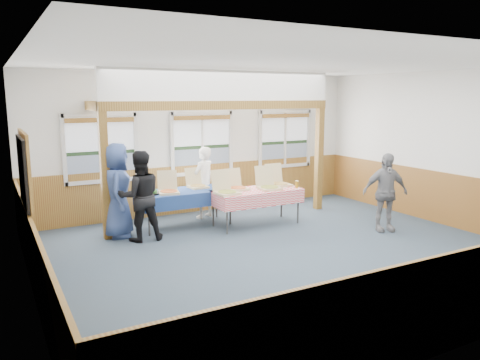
# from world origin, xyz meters

# --- Properties ---
(floor) EXTENTS (8.00, 8.00, 0.00)m
(floor) POSITION_xyz_m (0.00, 0.00, 0.00)
(floor) COLOR #2C3A47
(floor) RESTS_ON ground
(ceiling) EXTENTS (8.00, 8.00, 0.00)m
(ceiling) POSITION_xyz_m (0.00, 0.00, 3.20)
(ceiling) COLOR white
(ceiling) RESTS_ON wall_back
(wall_back) EXTENTS (8.00, 0.00, 8.00)m
(wall_back) POSITION_xyz_m (0.00, 3.50, 1.60)
(wall_back) COLOR silver
(wall_back) RESTS_ON floor
(wall_front) EXTENTS (8.00, 0.00, 8.00)m
(wall_front) POSITION_xyz_m (0.00, -3.50, 1.60)
(wall_front) COLOR silver
(wall_front) RESTS_ON floor
(wall_left) EXTENTS (0.00, 8.00, 8.00)m
(wall_left) POSITION_xyz_m (-4.00, 0.00, 1.60)
(wall_left) COLOR silver
(wall_left) RESTS_ON floor
(wall_right) EXTENTS (0.00, 8.00, 8.00)m
(wall_right) POSITION_xyz_m (4.00, 0.00, 1.60)
(wall_right) COLOR silver
(wall_right) RESTS_ON floor
(wainscot_back) EXTENTS (7.98, 0.05, 1.10)m
(wainscot_back) POSITION_xyz_m (0.00, 3.48, 0.55)
(wainscot_back) COLOR brown
(wainscot_back) RESTS_ON floor
(wainscot_front) EXTENTS (7.98, 0.05, 1.10)m
(wainscot_front) POSITION_xyz_m (0.00, -3.48, 0.55)
(wainscot_front) COLOR brown
(wainscot_front) RESTS_ON floor
(wainscot_left) EXTENTS (0.05, 6.98, 1.10)m
(wainscot_left) POSITION_xyz_m (-3.98, 0.00, 0.55)
(wainscot_left) COLOR brown
(wainscot_left) RESTS_ON floor
(wainscot_right) EXTENTS (0.05, 6.98, 1.10)m
(wainscot_right) POSITION_xyz_m (3.98, 0.00, 0.55)
(wainscot_right) COLOR brown
(wainscot_right) RESTS_ON floor
(cased_opening) EXTENTS (0.06, 1.30, 2.10)m
(cased_opening) POSITION_xyz_m (-3.96, 0.90, 1.05)
(cased_opening) COLOR #353535
(cased_opening) RESTS_ON wall_left
(window_left) EXTENTS (1.56, 0.10, 1.46)m
(window_left) POSITION_xyz_m (-2.30, 3.46, 1.68)
(window_left) COLOR silver
(window_left) RESTS_ON wall_back
(window_mid) EXTENTS (1.56, 0.10, 1.46)m
(window_mid) POSITION_xyz_m (0.00, 3.46, 1.68)
(window_mid) COLOR silver
(window_mid) RESTS_ON wall_back
(window_right) EXTENTS (1.56, 0.10, 1.46)m
(window_right) POSITION_xyz_m (2.30, 3.46, 1.68)
(window_right) COLOR silver
(window_right) RESTS_ON wall_back
(post_left) EXTENTS (0.15, 0.15, 2.40)m
(post_left) POSITION_xyz_m (-2.50, 2.30, 1.20)
(post_left) COLOR brown
(post_left) RESTS_ON floor
(post_right) EXTENTS (0.15, 0.15, 2.40)m
(post_right) POSITION_xyz_m (2.50, 2.30, 1.20)
(post_right) COLOR brown
(post_right) RESTS_ON floor
(cross_beam) EXTENTS (5.15, 0.18, 0.18)m
(cross_beam) POSITION_xyz_m (0.00, 2.30, 2.49)
(cross_beam) COLOR brown
(cross_beam) RESTS_ON post_left
(table_left) EXTENTS (2.11, 1.42, 0.76)m
(table_left) POSITION_xyz_m (-0.87, 2.40, 0.70)
(table_left) COLOR #353535
(table_left) RESTS_ON floor
(table_right) EXTENTS (2.03, 1.43, 0.76)m
(table_right) POSITION_xyz_m (0.47, 1.77, 0.70)
(table_right) COLOR #353535
(table_right) RESTS_ON floor
(pizza_box_a) EXTENTS (0.49, 0.56, 0.43)m
(pizza_box_a) POSITION_xyz_m (-1.26, 2.29, 0.82)
(pizza_box_a) COLOR #CFBA8A
(pizza_box_a) RESTS_ON table_left
(pizza_box_b) EXTENTS (0.40, 0.47, 0.40)m
(pizza_box_b) POSITION_xyz_m (-0.53, 2.56, 0.82)
(pizza_box_b) COLOR #CFBA8A
(pizza_box_b) RESTS_ON table_left
(pizza_box_c) EXTENTS (0.45, 0.54, 0.46)m
(pizza_box_c) POSITION_xyz_m (-0.29, 1.67, 0.83)
(pizza_box_c) COLOR #CFBA8A
(pizza_box_c) RESTS_ON table_right
(pizza_box_d) EXTENTS (0.39, 0.48, 0.42)m
(pizza_box_d) POSITION_xyz_m (0.11, 1.96, 0.82)
(pizza_box_d) COLOR #CFBA8A
(pizza_box_d) RESTS_ON table_right
(pizza_box_e) EXTENTS (0.48, 0.56, 0.46)m
(pizza_box_e) POSITION_xyz_m (0.72, 1.69, 0.83)
(pizza_box_e) COLOR #CFBA8A
(pizza_box_e) RESTS_ON table_right
(pizza_box_f) EXTENTS (0.42, 0.51, 0.46)m
(pizza_box_f) POSITION_xyz_m (1.12, 1.91, 0.83)
(pizza_box_f) COLOR #CFBA8A
(pizza_box_f) RESTS_ON table_right
(veggie_tray) EXTENTS (0.42, 0.42, 0.09)m
(veggie_tray) POSITION_xyz_m (-1.62, 2.40, 0.79)
(veggie_tray) COLOR black
(veggie_tray) RESTS_ON table_left
(drink_glass) EXTENTS (0.07, 0.07, 0.15)m
(drink_glass) POSITION_xyz_m (1.32, 1.52, 0.83)
(drink_glass) COLOR olive
(drink_glass) RESTS_ON table_right
(woman_white) EXTENTS (0.68, 0.58, 1.58)m
(woman_white) POSITION_xyz_m (-0.24, 2.86, 0.79)
(woman_white) COLOR white
(woman_white) RESTS_ON floor
(woman_black) EXTENTS (0.88, 0.72, 1.69)m
(woman_black) POSITION_xyz_m (-1.97, 1.88, 0.85)
(woman_black) COLOR black
(woman_black) RESTS_ON floor
(man_blue) EXTENTS (0.79, 1.01, 1.82)m
(man_blue) POSITION_xyz_m (-2.29, 2.33, 0.91)
(man_blue) COLOR #334980
(man_blue) RESTS_ON floor
(person_grey) EXTENTS (1.00, 0.68, 1.57)m
(person_grey) POSITION_xyz_m (2.50, 0.17, 0.79)
(person_grey) COLOR gray
(person_grey) RESTS_ON floor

